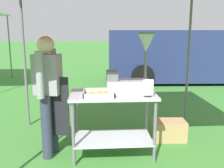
{
  "coord_description": "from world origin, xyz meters",
  "views": [
    {
      "loc": [
        -0.26,
        -2.1,
        1.67
      ],
      "look_at": [
        -0.03,
        1.36,
        0.95
      ],
      "focal_mm": 41.24,
      "sensor_mm": 36.0,
      "label": 1
    }
  ],
  "objects_px": {
    "donut_tray": "(99,94)",
    "van_navy": "(187,55)",
    "donut_cart": "(113,111)",
    "donut_fryer": "(131,75)",
    "supply_crate": "(169,130)",
    "menu_sign": "(148,89)",
    "vendor": "(48,91)"
  },
  "relations": [
    {
      "from": "donut_cart",
      "to": "menu_sign",
      "type": "xyz_separation_m",
      "value": [
        0.42,
        -0.21,
        0.34
      ]
    },
    {
      "from": "donut_fryer",
      "to": "van_navy",
      "type": "relative_size",
      "value": 0.15
    },
    {
      "from": "menu_sign",
      "to": "vendor",
      "type": "bearing_deg",
      "value": 167.47
    },
    {
      "from": "donut_cart",
      "to": "donut_tray",
      "type": "height_order",
      "value": "donut_tray"
    },
    {
      "from": "donut_fryer",
      "to": "supply_crate",
      "type": "relative_size",
      "value": 1.55
    },
    {
      "from": "donut_tray",
      "to": "van_navy",
      "type": "distance_m",
      "value": 6.1
    },
    {
      "from": "donut_cart",
      "to": "menu_sign",
      "type": "distance_m",
      "value": 0.58
    },
    {
      "from": "donut_tray",
      "to": "donut_cart",
      "type": "bearing_deg",
      "value": 39.01
    },
    {
      "from": "donut_tray",
      "to": "donut_fryer",
      "type": "distance_m",
      "value": 0.49
    },
    {
      "from": "donut_tray",
      "to": "vendor",
      "type": "distance_m",
      "value": 0.7
    },
    {
      "from": "donut_cart",
      "to": "supply_crate",
      "type": "xyz_separation_m",
      "value": [
        0.91,
        0.44,
        -0.47
      ]
    },
    {
      "from": "donut_tray",
      "to": "van_navy",
      "type": "height_order",
      "value": "van_navy"
    },
    {
      "from": "menu_sign",
      "to": "vendor",
      "type": "height_order",
      "value": "vendor"
    },
    {
      "from": "supply_crate",
      "to": "menu_sign",
      "type": "bearing_deg",
      "value": -126.98
    },
    {
      "from": "donut_fryer",
      "to": "vendor",
      "type": "distance_m",
      "value": 1.11
    },
    {
      "from": "donut_cart",
      "to": "van_navy",
      "type": "distance_m",
      "value": 5.89
    },
    {
      "from": "donut_cart",
      "to": "vendor",
      "type": "xyz_separation_m",
      "value": [
        -0.85,
        0.07,
        0.28
      ]
    },
    {
      "from": "donut_cart",
      "to": "donut_tray",
      "type": "xyz_separation_m",
      "value": [
        -0.18,
        -0.15,
        0.27
      ]
    },
    {
      "from": "donut_tray",
      "to": "menu_sign",
      "type": "relative_size",
      "value": 1.76
    },
    {
      "from": "donut_fryer",
      "to": "vendor",
      "type": "height_order",
      "value": "donut_fryer"
    },
    {
      "from": "donut_tray",
      "to": "donut_fryer",
      "type": "bearing_deg",
      "value": 15.7
    },
    {
      "from": "donut_cart",
      "to": "vendor",
      "type": "relative_size",
      "value": 0.7
    },
    {
      "from": "donut_tray",
      "to": "menu_sign",
      "type": "xyz_separation_m",
      "value": [
        0.6,
        -0.06,
        0.07
      ]
    },
    {
      "from": "menu_sign",
      "to": "supply_crate",
      "type": "relative_size",
      "value": 0.43
    },
    {
      "from": "donut_tray",
      "to": "supply_crate",
      "type": "xyz_separation_m",
      "value": [
        1.09,
        0.59,
        -0.74
      ]
    },
    {
      "from": "donut_cart",
      "to": "donut_fryer",
      "type": "xyz_separation_m",
      "value": [
        0.23,
        -0.03,
        0.49
      ]
    },
    {
      "from": "donut_fryer",
      "to": "supply_crate",
      "type": "bearing_deg",
      "value": 34.93
    },
    {
      "from": "donut_cart",
      "to": "donut_fryer",
      "type": "height_order",
      "value": "donut_fryer"
    },
    {
      "from": "donut_tray",
      "to": "van_navy",
      "type": "xyz_separation_m",
      "value": [
        3.03,
        5.3,
        -0.02
      ]
    },
    {
      "from": "vendor",
      "to": "van_navy",
      "type": "height_order",
      "value": "van_navy"
    },
    {
      "from": "supply_crate",
      "to": "van_navy",
      "type": "distance_m",
      "value": 5.14
    },
    {
      "from": "donut_fryer",
      "to": "supply_crate",
      "type": "distance_m",
      "value": 1.27
    }
  ]
}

